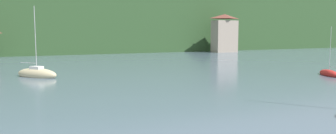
% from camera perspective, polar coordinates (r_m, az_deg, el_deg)
% --- Properties ---
extents(wooded_hillside, '(352.00, 70.37, 41.86)m').
position_cam_1_polar(wooded_hillside, '(119.33, -21.63, 7.48)').
color(wooded_hillside, '#2D4C28').
rests_on(wooded_hillside, ground_plane).
extents(shore_building_westcentral, '(7.26, 3.74, 10.71)m').
position_cam_1_polar(shore_building_westcentral, '(90.63, 10.23, 5.95)').
color(shore_building_westcentral, gray).
rests_on(shore_building_westcentral, ground_plane).
extents(sailboat_mid_4, '(3.01, 4.22, 6.17)m').
position_cam_1_polar(sailboat_mid_4, '(42.69, 27.18, -1.09)').
color(sailboat_mid_4, red).
rests_on(sailboat_mid_4, ground_plane).
extents(sailboat_far_5, '(4.91, 5.30, 8.60)m').
position_cam_1_polar(sailboat_far_5, '(39.67, -22.71, -1.17)').
color(sailboat_far_5, '#CCBC8E').
rests_on(sailboat_far_5, ground_plane).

